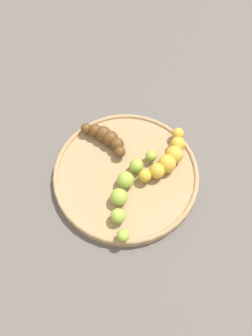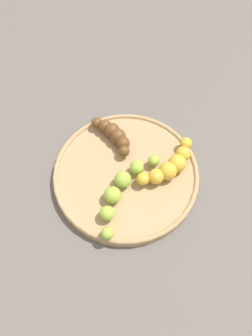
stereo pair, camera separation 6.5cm
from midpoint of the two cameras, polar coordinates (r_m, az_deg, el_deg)
ground_plane at (r=0.68m, az=2.71°, el=-1.79°), size 2.40×2.40×0.00m
fruit_bowl at (r=0.67m, az=2.75°, el=-1.31°), size 0.30×0.30×0.02m
banana_overripe at (r=0.69m, az=0.53°, el=5.66°), size 0.08×0.10×0.03m
banana_green at (r=0.63m, az=2.20°, el=-3.98°), size 0.13×0.16×0.03m
banana_spotted at (r=0.66m, az=10.48°, el=0.22°), size 0.12×0.10×0.04m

